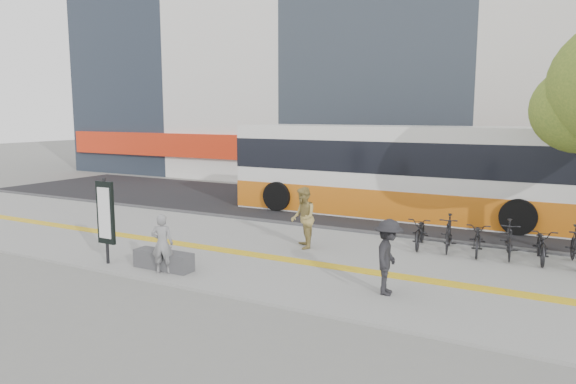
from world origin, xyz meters
The scene contains 12 objects.
ground centered at (0.00, 0.00, 0.00)m, with size 120.00×120.00×0.00m, color slate.
sidewalk centered at (0.00, 1.50, 0.04)m, with size 40.00×7.00×0.08m, color slate.
tactile_strip centered at (0.00, 1.00, 0.09)m, with size 40.00×0.45×0.01m, color gold.
street centered at (0.00, 9.00, 0.03)m, with size 40.00×8.00×0.06m, color black.
curb centered at (0.00, 5.00, 0.07)m, with size 40.00×0.25×0.14m, color #363638.
bench centered at (-2.60, -1.20, 0.30)m, with size 1.60×0.45×0.45m, color #363638.
signboard centered at (-4.20, -1.51, 1.37)m, with size 0.55×0.10×2.20m.
bus centered at (0.26, 8.50, 1.64)m, with size 12.63×2.99×3.36m.
bicycle_row centered at (4.32, 4.00, 0.55)m, with size 4.70×1.79×1.00m.
seated_woman centered at (-2.40, -1.45, 0.80)m, with size 0.53×0.35×1.44m, color black.
pedestrian_tan centered at (-0.53, 2.30, 0.96)m, with size 0.85×0.66×1.75m, color #9A8648.
pedestrian_dark centered at (2.83, -0.32, 0.89)m, with size 1.04×0.60×1.62m, color black.
Camera 1 is at (6.18, -10.86, 3.89)m, focal length 33.12 mm.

